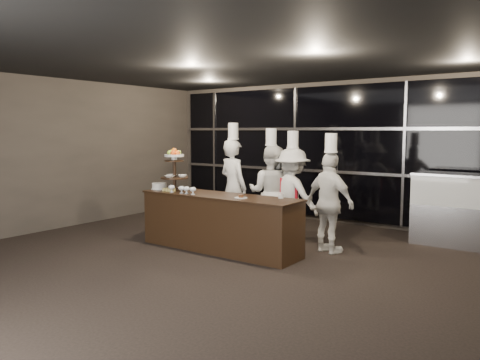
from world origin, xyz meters
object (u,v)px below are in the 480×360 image
Objects in this scene: buffet_counter at (219,222)px; layer_cake at (159,186)px; display_case at (460,206)px; display_stand at (174,166)px; chef_b at (271,192)px; chef_d at (330,202)px; chef_c at (292,195)px; chef_a at (233,186)px.

layer_cake reaches higher than buffet_counter.
layer_cake is at bearing -149.20° from display_case.
display_stand is 2.48× the size of layer_cake.
chef_b reaches higher than display_stand.
chef_d is (1.28, -0.27, -0.04)m from chef_b.
chef_c reaches higher than display_stand.
display_stand is at bearing -143.95° from chef_c.
chef_b is 1.04× the size of chef_d.
display_stand is 1.23m from chef_a.
display_stand is 0.49× the size of display_case.
display_case is 0.78× the size of chef_d.
chef_a reaches higher than chef_c.
display_stand is at bearing -160.21° from chef_d.
chef_a reaches higher than chef_b.
chef_a is at bearing 115.28° from buffet_counter.
chef_c is at bearing 5.41° from chef_b.
chef_b is (1.58, 1.23, -0.11)m from layer_cake.
display_case is at bearing 23.45° from chef_a.
layer_cake is at bearing -147.68° from chef_c.
display_stand is at bearing 8.59° from layer_cake.
chef_d is at bearing -11.71° from chef_b.
chef_a is at bearing 52.41° from layer_cake.
layer_cake is at bearing -177.85° from buffet_counter.
chef_c is at bearing -150.46° from display_case.
chef_b is (0.74, 0.14, -0.06)m from chef_a.
buffet_counter is at bearing -118.90° from chef_c.
chef_d is (2.86, 0.96, -0.14)m from layer_cake.
chef_c is 0.91m from chef_d.
display_case is 3.23m from chef_b.
layer_cake is at bearing -161.44° from chef_d.
chef_c reaches higher than buffet_counter.
chef_c is at bearing 160.48° from chef_d.
display_stand is 0.39× the size of chef_d.
buffet_counter is at bearing 0.01° from display_stand.
buffet_counter is 1.33m from display_stand.
display_case is 2.84m from chef_c.
display_case is (4.14, 2.62, -0.65)m from display_stand.
chef_a is at bearing 176.36° from chef_d.
display_stand is 2.13m from chef_c.
chef_d is at bearing 30.72° from buffet_counter.
buffet_counter is 1.44m from chef_c.
display_stand is at bearing -116.07° from chef_a.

